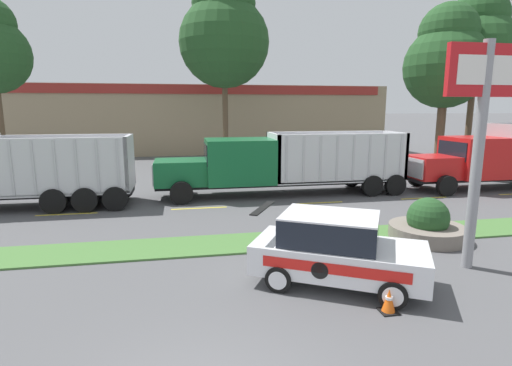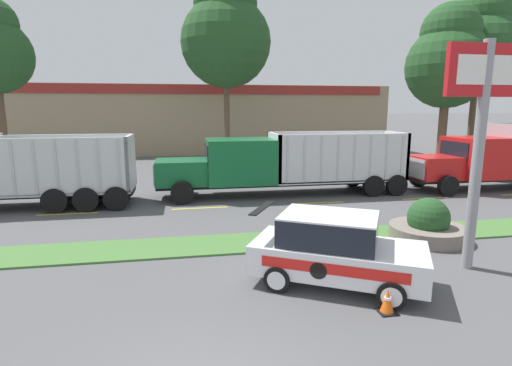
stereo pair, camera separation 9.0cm
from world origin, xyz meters
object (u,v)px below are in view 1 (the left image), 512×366
(stone_planter, at_px, (427,226))
(traffic_cone, at_px, (389,301))
(dump_truck_far_right, at_px, (493,161))
(store_sign_post, at_px, (482,115))
(rally_car, at_px, (336,249))
(dump_truck_lead, at_px, (261,165))

(stone_planter, height_order, traffic_cone, stone_planter)
(dump_truck_far_right, distance_m, store_sign_post, 13.17)
(dump_truck_far_right, relative_size, traffic_cone, 20.58)
(dump_truck_far_right, relative_size, store_sign_post, 1.80)
(dump_truck_far_right, bearing_deg, rally_car, -142.63)
(store_sign_post, bearing_deg, rally_car, -175.41)
(rally_car, xyz_separation_m, traffic_cone, (0.59, -1.57, -0.63))
(dump_truck_far_right, height_order, traffic_cone, dump_truck_far_right)
(dump_truck_lead, height_order, stone_planter, dump_truck_lead)
(stone_planter, distance_m, traffic_cone, 5.59)
(rally_car, relative_size, traffic_cone, 8.66)
(dump_truck_far_right, distance_m, traffic_cone, 16.68)
(stone_planter, xyz_separation_m, traffic_cone, (-3.68, -4.21, -0.22))
(dump_truck_lead, distance_m, stone_planter, 8.81)
(rally_car, xyz_separation_m, stone_planter, (4.27, 2.63, -0.42))
(rally_car, bearing_deg, dump_truck_far_right, 37.37)
(dump_truck_lead, relative_size, store_sign_post, 2.07)
(dump_truck_far_right, bearing_deg, dump_truck_lead, 177.12)
(dump_truck_lead, distance_m, traffic_cone, 12.03)
(dump_truck_lead, relative_size, traffic_cone, 23.71)
(dump_truck_lead, height_order, rally_car, dump_truck_lead)
(dump_truck_lead, distance_m, store_sign_post, 11.05)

